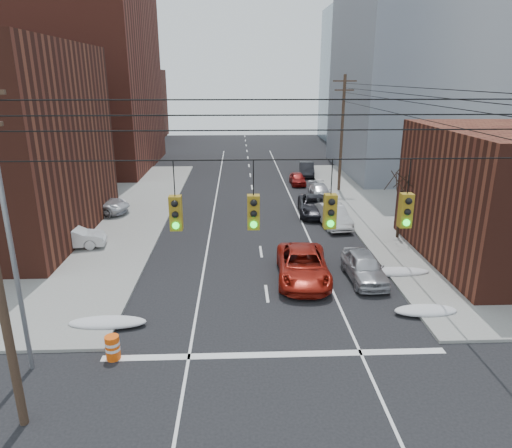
{
  "coord_description": "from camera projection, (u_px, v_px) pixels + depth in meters",
  "views": [
    {
      "loc": [
        -1.43,
        -9.45,
        10.78
      ],
      "look_at": [
        -0.46,
        14.55,
        3.0
      ],
      "focal_mm": 32.0,
      "sensor_mm": 36.0,
      "label": 1
    }
  ],
  "objects": [
    {
      "name": "building_brick_tall",
      "position": [
        40.0,
        38.0,
        52.44
      ],
      "size": [
        24.0,
        20.0,
        30.0
      ],
      "primitive_type": "cube",
      "color": "maroon",
      "rests_on": "ground"
    },
    {
      "name": "building_brick_far",
      "position": [
        97.0,
        105.0,
        79.85
      ],
      "size": [
        22.0,
        18.0,
        12.0
      ],
      "primitive_type": "cube",
      "color": "#4B2016",
      "rests_on": "ground"
    },
    {
      "name": "building_office",
      "position": [
        445.0,
        61.0,
        51.19
      ],
      "size": [
        22.0,
        20.0,
        25.0
      ],
      "primitive_type": "cube",
      "color": "gray",
      "rests_on": "ground"
    },
    {
      "name": "building_glass",
      "position": [
        388.0,
        75.0,
        76.44
      ],
      "size": [
        20.0,
        18.0,
        22.0
      ],
      "primitive_type": "cube",
      "color": "gray",
      "rests_on": "ground"
    },
    {
      "name": "utility_pole_far",
      "position": [
        342.0,
        132.0,
        43.23
      ],
      "size": [
        2.2,
        0.28,
        11.0
      ],
      "color": "#473323",
      "rests_on": "ground"
    },
    {
      "name": "traffic_signals",
      "position": [
        292.0,
        210.0,
        12.98
      ],
      "size": [
        17.0,
        0.42,
        2.02
      ],
      "color": "black",
      "rests_on": "ground"
    },
    {
      "name": "street_light",
      "position": [
        9.0,
        233.0,
        15.99
      ],
      "size": [
        0.44,
        0.44,
        9.32
      ],
      "color": "gray",
      "rests_on": "ground"
    },
    {
      "name": "bare_tree",
      "position": [
        400.0,
        207.0,
        31.03
      ],
      "size": [
        2.09,
        2.2,
        4.93
      ],
      "color": "black",
      "rests_on": "ground"
    },
    {
      "name": "snow_nw",
      "position": [
        107.0,
        322.0,
        20.57
      ],
      "size": [
        3.5,
        1.08,
        0.42
      ],
      "primitive_type": "ellipsoid",
      "color": "silver",
      "rests_on": "ground"
    },
    {
      "name": "snow_ne",
      "position": [
        426.0,
        311.0,
        21.61
      ],
      "size": [
        3.0,
        1.08,
        0.42
      ],
      "primitive_type": "ellipsoid",
      "color": "silver",
      "rests_on": "ground"
    },
    {
      "name": "snow_east_far",
      "position": [
        394.0,
        272.0,
        25.89
      ],
      "size": [
        4.0,
        1.08,
        0.42
      ],
      "primitive_type": "ellipsoid",
      "color": "silver",
      "rests_on": "ground"
    },
    {
      "name": "red_pickup",
      "position": [
        303.0,
        265.0,
        25.21
      ],
      "size": [
        3.1,
        6.13,
        1.66
      ],
      "primitive_type": "imported",
      "rotation": [
        0.0,
        0.0,
        -0.06
      ],
      "color": "maroon",
      "rests_on": "ground"
    },
    {
      "name": "parked_car_a",
      "position": [
        364.0,
        267.0,
        25.17
      ],
      "size": [
        1.95,
        4.6,
        1.55
      ],
      "primitive_type": "imported",
      "rotation": [
        0.0,
        0.0,
        0.03
      ],
      "color": "#ABABB0",
      "rests_on": "ground"
    },
    {
      "name": "parked_car_b",
      "position": [
        333.0,
        216.0,
        34.33
      ],
      "size": [
        2.2,
        4.97,
        1.58
      ],
      "primitive_type": "imported",
      "rotation": [
        0.0,
        0.0,
        0.11
      ],
      "color": "silver",
      "rests_on": "ground"
    },
    {
      "name": "parked_car_c",
      "position": [
        314.0,
        205.0,
        37.23
      ],
      "size": [
        2.95,
        5.63,
        1.51
      ],
      "primitive_type": "imported",
      "rotation": [
        0.0,
        0.0,
        -0.08
      ],
      "color": "black",
      "rests_on": "ground"
    },
    {
      "name": "parked_car_d",
      "position": [
        320.0,
        191.0,
        42.33
      ],
      "size": [
        1.84,
        4.36,
        1.26
      ],
      "primitive_type": "imported",
      "rotation": [
        0.0,
        0.0,
        0.02
      ],
      "color": "#B2B2B7",
      "rests_on": "ground"
    },
    {
      "name": "parked_car_e",
      "position": [
        298.0,
        179.0,
        47.58
      ],
      "size": [
        1.52,
        3.73,
        1.27
      ],
      "primitive_type": "imported",
      "rotation": [
        0.0,
        0.0,
        0.01
      ],
      "color": "maroon",
      "rests_on": "ground"
    },
    {
      "name": "parked_car_f",
      "position": [
        307.0,
        169.0,
        51.78
      ],
      "size": [
        2.04,
        4.68,
        1.5
      ],
      "primitive_type": "imported",
      "rotation": [
        0.0,
        0.0,
        -0.1
      ],
      "color": "black",
      "rests_on": "ground"
    },
    {
      "name": "lot_car_a",
      "position": [
        71.0,
        237.0,
        29.54
      ],
      "size": [
        4.46,
        2.06,
        1.42
      ],
      "primitive_type": "imported",
      "rotation": [
        0.0,
        0.0,
        1.7
      ],
      "color": "silver",
      "rests_on": "sidewalk_nw"
    },
    {
      "name": "lot_car_b",
      "position": [
        94.0,
        204.0,
        36.98
      ],
      "size": [
        6.05,
        3.68,
        1.57
      ],
      "primitive_type": "imported",
      "rotation": [
        0.0,
        0.0,
        1.37
      ],
      "color": "silver",
      "rests_on": "sidewalk_nw"
    },
    {
      "name": "lot_car_c",
      "position": [
        15.0,
        228.0,
        31.22
      ],
      "size": [
        5.51,
        3.65,
        1.48
      ],
      "primitive_type": "imported",
      "rotation": [
        0.0,
        0.0,
        1.91
      ],
      "color": "black",
      "rests_on": "sidewalk_nw"
    },
    {
      "name": "lot_car_d",
      "position": [
        58.0,
        195.0,
        40.19
      ],
      "size": [
        4.16,
        1.73,
        1.41
      ],
      "primitive_type": "imported",
      "rotation": [
        0.0,
        0.0,
        1.56
      ],
      "color": "#BCBCC1",
      "rests_on": "sidewalk_nw"
    },
    {
      "name": "construction_barrel",
      "position": [
        113.0,
        347.0,
        18.13
      ],
      "size": [
        0.63,
        0.63,
        1.01
      ],
      "rotation": [
        0.0,
        0.0,
        -0.1
      ],
      "color": "#F4530C",
      "rests_on": "ground"
    }
  ]
}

